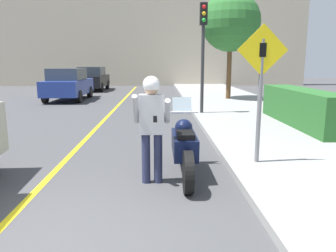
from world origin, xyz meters
name	(u,v)px	position (x,y,z in m)	size (l,w,h in m)	color
ground_plane	(35,251)	(0.00, 0.00, 0.00)	(80.00, 80.00, 0.00)	#424244
sidewalk_curb	(310,147)	(4.80, 4.00, 0.07)	(4.40, 44.00, 0.14)	gray
road_center_line	(92,133)	(-0.60, 6.00, 0.00)	(0.12, 36.00, 0.01)	yellow
building_backdrop	(144,30)	(0.00, 26.00, 4.74)	(28.00, 1.20, 9.49)	beige
motorcycle	(184,146)	(1.76, 2.37, 0.52)	(0.62, 2.33, 1.32)	black
person_biker	(152,118)	(1.21, 2.00, 1.09)	(0.59, 0.48, 1.76)	#282D4C
crossing_sign	(261,81)	(3.16, 2.66, 1.64)	(0.91, 0.08, 2.50)	slate
traffic_light	(203,38)	(2.91, 8.82, 2.84)	(0.26, 0.30, 3.90)	#2D2D30
hedge_row	(302,107)	(5.60, 6.39, 0.66)	(0.90, 4.54, 1.05)	#286028
street_tree	(231,22)	(4.90, 13.65, 3.95)	(2.94, 2.94, 5.30)	brown
parked_car_blue	(68,84)	(-3.49, 14.34, 0.86)	(1.88, 4.20, 1.68)	black
parked_car_black	(92,78)	(-3.45, 20.55, 0.86)	(1.88, 4.20, 1.68)	black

